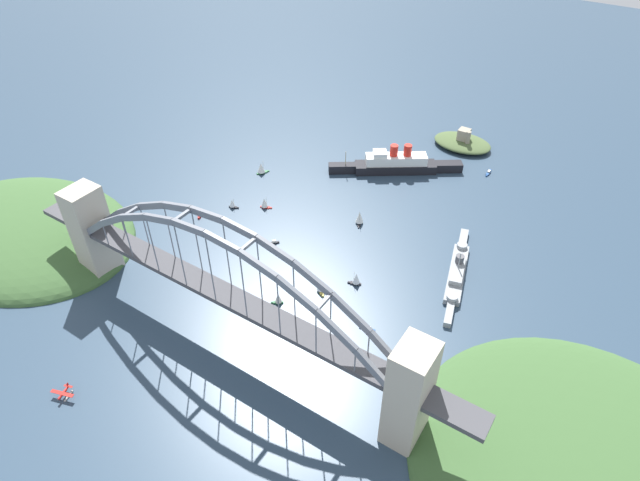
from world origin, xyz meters
TOP-DOWN VIEW (x-y plane):
  - ground_plane at (0.00, 0.00)m, footprint 1400.00×1400.00m
  - harbor_arch_bridge at (0.00, 0.00)m, footprint 247.07×17.58m
  - headland_west_shore at (-158.65, -6.94)m, footprint 147.85×109.56m
  - headland_east_shore at (160.29, 22.00)m, footprint 145.28×135.58m
  - ocean_liner at (-3.45, 181.67)m, footprint 81.36×59.78m
  - naval_cruiser at (74.19, 103.13)m, footprint 25.00×78.02m
  - fort_island_mid_harbor at (22.38, 241.02)m, footprint 43.27×31.01m
  - seaplane_taxiing_near_bridge at (-39.46, -65.07)m, footprint 10.93×7.97m
  - small_boat_0 at (4.96, 31.88)m, footprint 6.10×5.11m
  - small_boat_1 at (31.37, 66.44)m, footprint 7.31×5.24m
  - small_boat_2 at (52.55, 214.99)m, footprint 2.25×9.95m
  - small_boat_3 at (-26.72, 69.70)m, footprint 5.44×5.94m
  - small_boat_4 at (-81.07, 127.54)m, footprint 7.01×8.94m
  - small_boat_5 at (5.61, 114.73)m, footprint 6.41×8.34m
  - small_boat_6 at (18.51, 51.50)m, footprint 7.08×6.75m
  - small_boat_7 at (-70.83, 84.48)m, footprint 6.61×4.64m
  - small_boat_8 at (-53.59, 95.81)m, footprint 7.59×5.49m
  - small_boat_9 at (52.65, 41.54)m, footprint 8.01×3.12m
  - small_boat_10 at (-82.10, 66.12)m, footprint 4.35×7.00m

SIDE VIEW (x-z plane):
  - ground_plane at x=0.00m, z-range 0.00..0.00m
  - headland_west_shore at x=-158.65m, z-range -12.67..12.67m
  - headland_east_shore at x=160.29m, z-range -8.82..8.82m
  - small_boat_2 at x=52.55m, z-range -0.27..1.71m
  - small_boat_9 at x=52.65m, z-range -0.31..1.76m
  - small_boat_3 at x=-26.72m, z-range -0.36..2.07m
  - small_boat_10 at x=-82.10m, z-range -0.34..2.15m
  - seaplane_taxiing_near_bridge at x=-39.46m, z-range -0.44..4.27m
  - naval_cruiser at x=74.19m, z-range -5.44..10.74m
  - small_boat_7 at x=-70.83m, z-range -0.15..6.79m
  - fort_island_mid_harbor at x=22.38m, z-range -3.94..11.19m
  - small_boat_0 at x=4.96m, z-range -0.19..7.73m
  - small_boat_8 at x=-53.59m, z-range -0.33..8.04m
  - small_boat_6 at x=18.51m, z-range -0.32..8.18m
  - small_boat_1 at x=31.37m, z-range -0.33..8.27m
  - small_boat_4 at x=-81.07m, z-range -0.38..9.14m
  - small_boat_5 at x=5.61m, z-range -0.35..9.54m
  - ocean_liner at x=-3.45m, z-range -4.30..16.36m
  - harbor_arch_bridge at x=0.00m, z-range -6.03..64.34m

